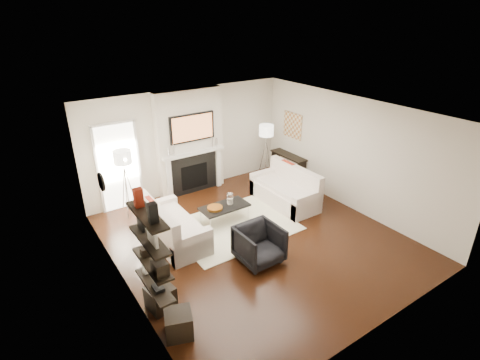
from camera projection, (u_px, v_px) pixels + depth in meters
room_envelope at (257, 181)px, 7.40m from camera, size 6.00×6.00×6.00m
chimney_breast at (190, 142)px, 9.56m from camera, size 1.80×0.25×2.70m
fireplace_surround at (194, 174)px, 9.80m from camera, size 1.30×0.02×1.04m
firebox at (195, 176)px, 9.83m from camera, size 0.75×0.02×0.65m
mantel_pilaster_l at (169, 180)px, 9.40m from camera, size 0.12×0.08×1.10m
mantel_pilaster_r at (218, 167)px, 10.14m from camera, size 0.12×0.08×1.10m
mantel_shelf at (194, 153)px, 9.52m from camera, size 1.70×0.18×0.07m
tv_body at (192, 128)px, 9.26m from camera, size 1.20×0.06×0.70m
tv_screen at (193, 128)px, 9.24m from camera, size 1.10×0.00×0.62m
candlestick_l_tall at (173, 150)px, 9.17m from camera, size 0.04×0.04×0.30m
candlestick_l_short at (169, 152)px, 9.11m from camera, size 0.04×0.04×0.24m
candlestick_r_tall at (212, 142)px, 9.73m from camera, size 0.04×0.04×0.30m
candlestick_r_short at (217, 142)px, 9.81m from camera, size 0.04×0.04×0.24m
hallway_panel at (119, 167)px, 8.82m from camera, size 0.90×0.02×2.10m
door_trim_l at (98, 172)px, 8.56m from camera, size 0.06×0.06×2.16m
door_trim_r at (139, 163)px, 9.05m from camera, size 0.06×0.06×2.16m
door_trim_top at (112, 123)px, 8.36m from camera, size 1.02×0.06×0.06m
rug at (233, 226)px, 8.41m from camera, size 2.60×2.00×0.01m
loveseat_left_base at (175, 232)px, 7.81m from camera, size 0.85×1.80×0.42m
loveseat_left_back at (158, 224)px, 7.51m from camera, size 0.18×1.80×0.80m
loveseat_left_arm_n at (193, 247)px, 7.16m from camera, size 0.85×0.18×0.60m
loveseat_left_arm_s at (159, 212)px, 8.38m from camera, size 0.85×0.18×0.60m
loveseat_left_cushion at (176, 221)px, 7.73m from camera, size 0.63×1.44×0.10m
pillow_left_orange at (152, 209)px, 7.65m from camera, size 0.10×0.42×0.42m
pillow_left_charcoal at (164, 222)px, 7.20m from camera, size 0.10×0.40×0.40m
loveseat_right_base at (284, 196)px, 9.34m from camera, size 0.85×1.80×0.42m
loveseat_right_back at (295, 181)px, 9.38m from camera, size 0.18×1.80×0.80m
loveseat_right_arm_n at (307, 205)px, 8.69m from camera, size 0.85×0.18×0.60m
loveseat_right_arm_s at (265, 181)px, 9.91m from camera, size 0.85×0.18×0.60m
loveseat_right_cushion at (283, 187)px, 9.21m from camera, size 0.63×1.44×0.10m
pillow_right_orange at (288, 170)px, 9.52m from camera, size 0.10×0.42×0.42m
pillow_right_charcoal at (304, 178)px, 9.08m from camera, size 0.10×0.40×0.40m
coffee_table at (225, 207)px, 8.42m from camera, size 1.10×0.55×0.04m
coffee_leg_nw at (210, 226)px, 8.08m from camera, size 0.02×0.02×0.38m
coffee_leg_ne at (248, 213)px, 8.59m from camera, size 0.02×0.02×0.38m
coffee_leg_sw at (201, 217)px, 8.41m from camera, size 0.02×0.02×0.38m
coffee_leg_se at (238, 205)px, 8.92m from camera, size 0.02×0.02×0.38m
hurricane_glass at (230, 199)px, 8.43m from camera, size 0.14×0.14×0.25m
hurricane_candle at (230, 201)px, 8.45m from camera, size 0.10×0.10×0.15m
copper_bowl at (215, 208)px, 8.27m from camera, size 0.34×0.34×0.06m
armchair at (259, 243)px, 7.10m from camera, size 0.79×0.74×0.81m
lamp_left_post at (127, 191)px, 8.68m from camera, size 0.02×0.02×1.20m
lamp_left_shade at (122, 157)px, 8.33m from camera, size 0.40×0.40×0.30m
lamp_left_leg_a at (132, 190)px, 8.74m from camera, size 0.25×0.02×1.23m
lamp_left_leg_b at (123, 190)px, 8.73m from camera, size 0.14×0.22×1.23m
lamp_left_leg_c at (126, 193)px, 8.58m from camera, size 0.14×0.22×1.23m
lamp_right_post at (265, 159)px, 10.52m from camera, size 0.02×0.02×1.20m
lamp_right_shade at (266, 130)px, 10.17m from camera, size 0.40×0.40×0.30m
lamp_right_leg_a at (269, 159)px, 10.58m from camera, size 0.25×0.02×1.23m
lamp_right_leg_b at (262, 159)px, 10.56m from camera, size 0.14×0.22×1.23m
lamp_right_leg_c at (266, 161)px, 10.42m from camera, size 0.14×0.22×1.23m
console_top at (289, 155)px, 10.45m from camera, size 0.35×1.20×0.04m
console_leg_n at (301, 174)px, 10.19m from camera, size 0.30×0.04×0.71m
console_leg_s at (276, 162)px, 11.02m from camera, size 0.30×0.04×0.71m
wall_art at (293, 125)px, 10.25m from camera, size 0.03×0.70×0.70m
shelf_bottom at (155, 285)px, 5.58m from camera, size 0.25×1.00×0.03m
shelf_lower at (152, 263)px, 5.41m from camera, size 0.25×1.00×0.04m
shelf_upper at (149, 240)px, 5.24m from camera, size 0.25×1.00×0.04m
shelf_top at (146, 215)px, 5.08m from camera, size 0.25×1.00×0.04m
decor_magfile_a at (153, 213)px, 4.82m from camera, size 0.12×0.10×0.28m
decor_magfile_b at (138, 198)px, 5.21m from camera, size 0.12×0.10×0.28m
decor_frame_a at (153, 237)px, 5.08m from camera, size 0.04×0.30×0.22m
decor_frame_b at (141, 224)px, 5.43m from camera, size 0.04×0.22×0.18m
decor_wine_rack at (160, 267)px, 5.13m from camera, size 0.18×0.25×0.20m
decor_box_small at (146, 251)px, 5.55m from camera, size 0.15×0.12×0.12m
decor_books at (158, 288)px, 5.46m from camera, size 0.14×0.20×0.05m
decor_box_tall at (146, 268)px, 5.78m from camera, size 0.10×0.10×0.18m
clock_rim at (101, 182)px, 6.54m from camera, size 0.04×0.34×0.34m
clock_face at (103, 182)px, 6.55m from camera, size 0.01×0.29×0.29m
ottoman_near at (161, 298)px, 6.05m from camera, size 0.46×0.46×0.40m
ottoman_far at (179, 324)px, 5.54m from camera, size 0.51×0.51×0.40m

